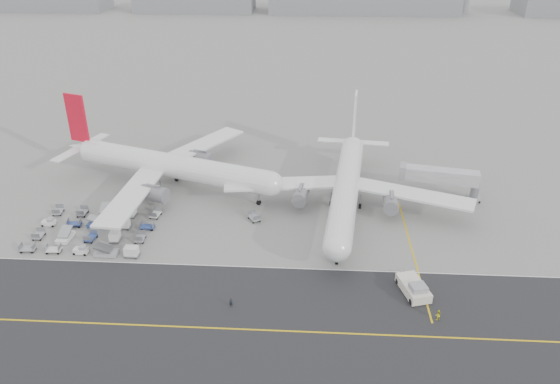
# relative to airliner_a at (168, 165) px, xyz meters

# --- Properties ---
(ground) EXTENTS (700.00, 700.00, 0.00)m
(ground) POSITION_rel_airliner_a_xyz_m (19.87, -27.10, -5.39)
(ground) COLOR gray
(ground) RESTS_ON ground
(taxiway) EXTENTS (220.00, 59.00, 0.03)m
(taxiway) POSITION_rel_airliner_a_xyz_m (24.89, -45.08, -5.38)
(taxiway) COLOR #28282A
(taxiway) RESTS_ON ground
(horizon_buildings) EXTENTS (520.00, 28.00, 28.00)m
(horizon_buildings) POSITION_rel_airliner_a_xyz_m (49.87, 232.90, -5.39)
(horizon_buildings) COLOR slate
(horizon_buildings) RESTS_ON ground
(airliner_a) EXTENTS (52.20, 51.22, 18.69)m
(airliner_a) POSITION_rel_airliner_a_xyz_m (0.00, 0.00, 0.00)
(airliner_a) COLOR silver
(airliner_a) RESTS_ON ground
(airliner_b) EXTENTS (50.71, 51.54, 17.81)m
(airliner_b) POSITION_rel_airliner_a_xyz_m (38.47, -7.12, -0.25)
(airliner_b) COLOR silver
(airliner_b) RESTS_ON ground
(pushback_tug) EXTENTS (5.09, 9.28, 2.62)m
(pushback_tug) POSITION_rel_airliner_a_xyz_m (48.12, -35.01, -4.31)
(pushback_tug) COLOR beige
(pushback_tug) RESTS_ON ground
(jet_bridge) EXTENTS (17.55, 6.32, 6.54)m
(jet_bridge) POSITION_rel_airliner_a_xyz_m (58.65, -0.85, -0.83)
(jet_bridge) COLOR gray
(jet_bridge) RESTS_ON ground
(gse_cluster) EXTENTS (27.86, 22.25, 2.04)m
(gse_cluster) POSITION_rel_airliner_a_xyz_m (-9.92, -20.06, -5.39)
(gse_cluster) COLOR gray
(gse_cluster) RESTS_ON ground
(stray_dolly) EXTENTS (2.88, 3.19, 1.67)m
(stray_dolly) POSITION_rel_airliner_a_xyz_m (20.12, -13.37, -5.39)
(stray_dolly) COLOR silver
(stray_dolly) RESTS_ON ground
(ground_crew_a) EXTENTS (0.58, 0.39, 1.55)m
(ground_crew_a) POSITION_rel_airliner_a_xyz_m (19.22, -40.02, -4.61)
(ground_crew_a) COLOR black
(ground_crew_a) RESTS_ON ground
(ground_crew_b) EXTENTS (1.05, 0.95, 1.77)m
(ground_crew_b) POSITION_rel_airliner_a_xyz_m (50.73, -41.20, -4.50)
(ground_crew_b) COLOR yellow
(ground_crew_b) RESTS_ON ground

